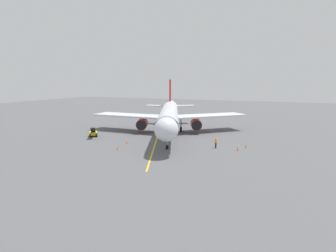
{
  "coord_description": "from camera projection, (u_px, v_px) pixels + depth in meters",
  "views": [
    {
      "loc": [
        -25.22,
        54.13,
        11.2
      ],
      "look_at": [
        -4.45,
        6.73,
        3.0
      ],
      "focal_mm": 30.62,
      "sensor_mm": 36.0,
      "label": 1
    }
  ],
  "objects": [
    {
      "name": "safety_cone_wing_port",
      "position": [
        246.0,
        146.0,
        48.25
      ],
      "size": [
        0.32,
        0.32,
        0.55
      ],
      "primitive_type": "cone",
      "color": "#F2590F",
      "rests_on": "ground"
    },
    {
      "name": "airplane",
      "position": [
        169.0,
        115.0,
        60.42
      ],
      "size": [
        32.24,
        38.53,
        11.5
      ],
      "color": "silver",
      "rests_on": "ground"
    },
    {
      "name": "safety_cone_wing_starboard",
      "position": [
        118.0,
        148.0,
        46.87
      ],
      "size": [
        0.32,
        0.32,
        0.55
      ],
      "primitive_type": "cone",
      "color": "#F2590F",
      "rests_on": "ground"
    },
    {
      "name": "safety_cone_nose_right",
      "position": [
        127.0,
        142.0,
        51.61
      ],
      "size": [
        0.32,
        0.32,
        0.55
      ],
      "primitive_type": "cone",
      "color": "#F2590F",
      "rests_on": "ground"
    },
    {
      "name": "apron_lead_in_line",
      "position": [
        157.0,
        139.0,
        55.34
      ],
      "size": [
        15.38,
        37.11,
        0.01
      ],
      "primitive_type": "cube",
      "rotation": [
        0.0,
        0.0,
        0.39
      ],
      "color": "yellow",
      "rests_on": "ground"
    },
    {
      "name": "safety_cone_nose_left",
      "position": [
        238.0,
        149.0,
        46.28
      ],
      "size": [
        0.32,
        0.32,
        0.55
      ],
      "primitive_type": "cone",
      "color": "#F2590F",
      "rests_on": "ground"
    },
    {
      "name": "ground_plane",
      "position": [
        162.0,
        134.0,
        60.72
      ],
      "size": [
        220.0,
        220.0,
        0.0
      ],
      "primitive_type": "plane",
      "color": "#565659"
    },
    {
      "name": "ground_crew_marshaller",
      "position": [
        216.0,
        143.0,
        47.96
      ],
      "size": [
        0.41,
        0.27,
        1.71
      ],
      "color": "#23232D",
      "rests_on": "ground"
    },
    {
      "name": "belt_loader_near_nose",
      "position": [
        93.0,
        133.0,
        57.98
      ],
      "size": [
        3.73,
        4.36,
        2.32
      ],
      "color": "yellow",
      "rests_on": "ground"
    }
  ]
}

